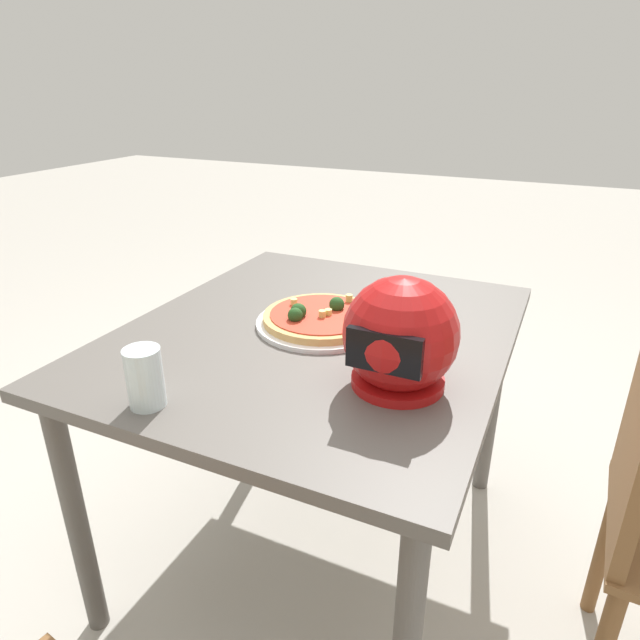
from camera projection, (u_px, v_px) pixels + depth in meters
The scene contains 6 objects.
ground_plane at pixel (317, 543), 1.66m from camera, with size 14.00×14.00×0.00m, color #B2ADA3.
dining_table at pixel (317, 358), 1.41m from camera, with size 0.91×1.07×0.71m.
pizza_plate at pixel (323, 323), 1.40m from camera, with size 0.33×0.33×0.01m, color white.
pizza at pixel (323, 316), 1.39m from camera, with size 0.30×0.30×0.05m.
motorcycle_helmet at pixel (400, 337), 1.08m from camera, with size 0.23×0.23×0.23m.
drinking_glass at pixel (145, 378), 1.03m from camera, with size 0.07×0.07×0.12m, color silver.
Camera 1 is at (-0.54, 1.13, 1.28)m, focal length 30.91 mm.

